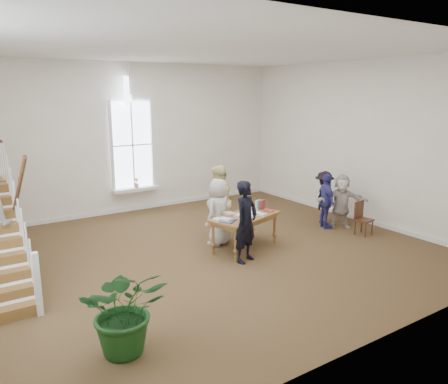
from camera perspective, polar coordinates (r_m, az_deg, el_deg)
ground at (r=10.19m, az=-1.96°, el=-7.88°), size 10.00×10.00×0.00m
room_shell at (r=13.85m, az=-11.48°, el=-0.79°), size 10.49×10.00×10.00m
library_table at (r=10.21m, az=2.70°, el=-3.55°), size 1.90×1.33×0.87m
police_officer at (r=9.41m, az=2.89°, el=-3.89°), size 0.76×0.64×1.79m
elderly_woman at (r=10.48m, az=-0.71°, el=-2.61°), size 0.93×0.78×1.62m
person_yellow at (r=11.02m, az=-0.80°, el=-1.24°), size 1.14×1.11×1.85m
woman_cluster_a at (r=12.07m, az=13.19°, el=-1.17°), size 0.66×0.95×1.50m
woman_cluster_b at (r=12.64m, az=12.90°, el=-0.62°), size 1.09×0.98×1.47m
woman_cluster_c at (r=12.21m, az=15.09°, el=-1.18°), size 1.37×1.14×1.48m
floor_plant at (r=6.44m, az=-12.73°, el=-14.70°), size 1.45×1.35×1.32m
side_chair at (r=11.83m, az=17.56°, el=-3.08°), size 0.43×0.43×0.88m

